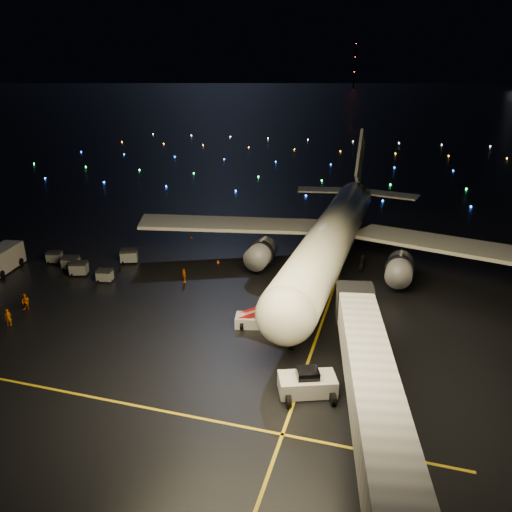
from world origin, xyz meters
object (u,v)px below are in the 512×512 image
object	(u,v)px
pushback_tug	(307,381)
service_truck	(2,259)
baggage_cart_0	(129,256)
airliner	(338,207)
crew_a	(8,317)
belt_loader	(260,310)
baggage_cart_3	(71,263)
crew_c	(184,276)
baggage_cart_2	(79,268)
crew_b	(26,302)
baggage_cart_1	(105,275)
baggage_cart_4	(55,257)

from	to	relation	value
pushback_tug	service_truck	size ratio (longest dim) A/B	0.54
service_truck	baggage_cart_0	distance (m)	16.13
airliner	crew_a	distance (m)	40.90
belt_loader	baggage_cart_3	distance (m)	29.30
service_truck	crew_c	distance (m)	24.58
belt_loader	crew_c	xyz separation A→B (m)	(-12.08, 8.20, -0.90)
baggage_cart_2	crew_c	bearing A→B (deg)	-11.54
belt_loader	baggage_cart_0	size ratio (longest dim) A/B	3.32
service_truck	crew_a	world-z (taller)	service_truck
pushback_tug	baggage_cart_3	world-z (taller)	pushback_tug
crew_a	baggage_cart_0	world-z (taller)	baggage_cart_0
crew_a	crew_b	world-z (taller)	crew_b
crew_a	baggage_cart_1	size ratio (longest dim) A/B	1.00
crew_a	baggage_cart_1	world-z (taller)	crew_a
crew_c	baggage_cart_3	xyz separation A→B (m)	(-16.08, -0.18, -0.00)
airliner	baggage_cart_4	bearing A→B (deg)	-161.81
crew_a	crew_c	world-z (taller)	crew_a
crew_b	baggage_cart_0	xyz separation A→B (m)	(3.50, 16.01, -0.01)
crew_b	baggage_cart_4	size ratio (longest dim) A/B	1.02
airliner	baggage_cart_4	xyz separation A→B (m)	(-36.62, -10.73, -6.97)
baggage_cart_0	baggage_cart_4	xyz separation A→B (m)	(-9.71, -2.91, -0.15)
airliner	crew_c	world-z (taller)	airliner
belt_loader	baggage_cart_1	size ratio (longest dim) A/B	4.02
pushback_tug	belt_loader	size ratio (longest dim) A/B	0.62
crew_b	crew_a	bearing A→B (deg)	-85.47
crew_b	airliner	bearing A→B (deg)	30.60
baggage_cart_1	baggage_cart_4	xyz separation A→B (m)	(-10.12, 3.73, 0.02)
pushback_tug	baggage_cart_4	size ratio (longest dim) A/B	2.46
baggage_cart_1	baggage_cart_2	xyz separation A→B (m)	(-4.33, 0.91, 0.12)
baggage_cart_2	baggage_cart_1	bearing A→B (deg)	-29.87
crew_a	baggage_cart_2	bearing A→B (deg)	71.35
belt_loader	baggage_cart_3	size ratio (longest dim) A/B	3.55
service_truck	baggage_cart_2	bearing A→B (deg)	-2.46
crew_c	baggage_cart_2	size ratio (longest dim) A/B	0.84
crew_b	baggage_cart_4	bearing A→B (deg)	107.91
crew_a	baggage_cart_4	bearing A→B (deg)	89.26
baggage_cart_3	baggage_cart_4	xyz separation A→B (m)	(-3.60, 1.42, -0.09)
airliner	crew_b	size ratio (longest dim) A/B	28.81
service_truck	baggage_cart_3	distance (m)	8.81
baggage_cart_4	baggage_cart_1	bearing A→B (deg)	-35.16
pushback_tug	baggage_cart_1	size ratio (longest dim) A/B	2.51
crew_c	baggage_cart_1	xyz separation A→B (m)	(-9.56, -2.49, -0.11)
service_truck	baggage_cart_3	size ratio (longest dim) A/B	4.07
service_truck	crew_b	bearing A→B (deg)	-49.38
baggage_cart_3	baggage_cart_1	bearing A→B (deg)	-27.64
airliner	pushback_tug	size ratio (longest dim) A/B	11.92
crew_a	crew_b	distance (m)	3.57
baggage_cart_1	crew_a	bearing A→B (deg)	-114.07
service_truck	baggage_cart_0	bearing A→B (deg)	16.10
belt_loader	baggage_cart_4	bearing A→B (deg)	151.78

